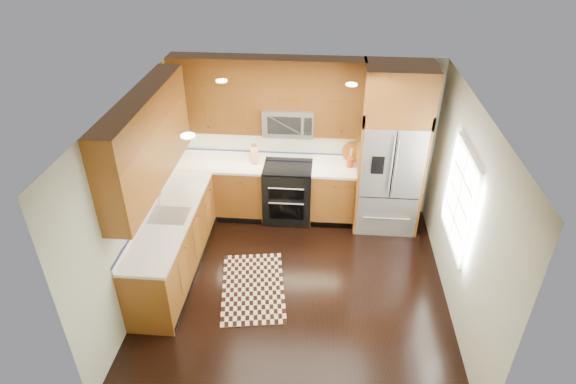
# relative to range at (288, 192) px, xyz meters

# --- Properties ---
(ground) EXTENTS (4.00, 4.00, 0.00)m
(ground) POSITION_rel_range_xyz_m (0.25, -1.67, -0.47)
(ground) COLOR black
(ground) RESTS_ON ground
(wall_back) EXTENTS (4.00, 0.02, 2.60)m
(wall_back) POSITION_rel_range_xyz_m (0.25, 0.33, 0.83)
(wall_back) COLOR #B4B7A4
(wall_back) RESTS_ON ground
(wall_left) EXTENTS (0.02, 4.00, 2.60)m
(wall_left) POSITION_rel_range_xyz_m (-1.75, -1.67, 0.83)
(wall_left) COLOR #B4B7A4
(wall_left) RESTS_ON ground
(wall_right) EXTENTS (0.02, 4.00, 2.60)m
(wall_right) POSITION_rel_range_xyz_m (2.25, -1.67, 0.83)
(wall_right) COLOR #B4B7A4
(wall_right) RESTS_ON ground
(window) EXTENTS (0.04, 1.10, 1.30)m
(window) POSITION_rel_range_xyz_m (2.23, -1.47, 0.93)
(window) COLOR white
(window) RESTS_ON ground
(base_cabinets) EXTENTS (2.85, 3.00, 0.90)m
(base_cabinets) POSITION_rel_range_xyz_m (-0.98, -0.77, -0.02)
(base_cabinets) COLOR brown
(base_cabinets) RESTS_ON ground
(countertop) EXTENTS (2.86, 3.01, 0.04)m
(countertop) POSITION_rel_range_xyz_m (-0.84, -0.65, 0.45)
(countertop) COLOR silver
(countertop) RESTS_ON base_cabinets
(upper_cabinets) EXTENTS (2.85, 3.00, 1.15)m
(upper_cabinets) POSITION_rel_range_xyz_m (-0.90, -0.58, 1.56)
(upper_cabinets) COLOR brown
(upper_cabinets) RESTS_ON ground
(range) EXTENTS (0.76, 0.67, 0.95)m
(range) POSITION_rel_range_xyz_m (0.00, 0.00, 0.00)
(range) COLOR black
(range) RESTS_ON ground
(microwave) EXTENTS (0.76, 0.40, 0.42)m
(microwave) POSITION_rel_range_xyz_m (-0.00, 0.13, 1.19)
(microwave) COLOR #B2B2B7
(microwave) RESTS_ON ground
(refrigerator) EXTENTS (0.98, 0.75, 2.60)m
(refrigerator) POSITION_rel_range_xyz_m (1.55, -0.04, 0.83)
(refrigerator) COLOR #B2B2B7
(refrigerator) RESTS_ON ground
(sink_faucet) EXTENTS (0.54, 0.44, 0.37)m
(sink_faucet) POSITION_rel_range_xyz_m (-1.48, -1.44, 0.52)
(sink_faucet) COLOR #B2B2B7
(sink_faucet) RESTS_ON countertop
(rug) EXTENTS (1.03, 1.50, 0.01)m
(rug) POSITION_rel_range_xyz_m (-0.33, -1.74, -0.46)
(rug) COLOR black
(rug) RESTS_ON ground
(knife_block) EXTENTS (0.15, 0.18, 0.32)m
(knife_block) POSITION_rel_range_xyz_m (-0.54, 0.12, 0.60)
(knife_block) COLOR tan
(knife_block) RESTS_ON countertop
(utensil_crock) EXTENTS (0.14, 0.14, 0.31)m
(utensil_crock) POSITION_rel_range_xyz_m (0.96, 0.09, 0.58)
(utensil_crock) COLOR #A43814
(utensil_crock) RESTS_ON countertop
(cutting_board) EXTENTS (0.38, 0.38, 0.02)m
(cutting_board) POSITION_rel_range_xyz_m (1.00, 0.27, 0.48)
(cutting_board) COLOR brown
(cutting_board) RESTS_ON countertop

